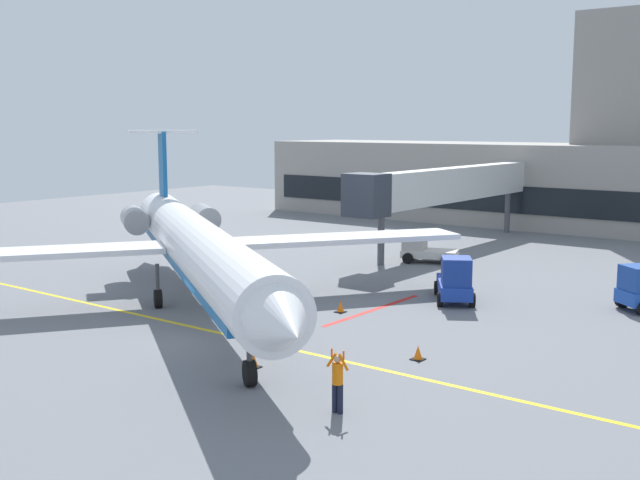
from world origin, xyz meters
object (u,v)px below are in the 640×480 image
at_px(regional_jet, 194,244).
at_px(marshaller, 338,381).
at_px(belt_loader, 455,281).
at_px(baggage_tug, 423,248).

xyz_separation_m(regional_jet, marshaller, (13.53, -6.83, -2.14)).
bearing_deg(belt_loader, regional_jet, -135.84).
height_order(baggage_tug, marshaller, marshaller).
bearing_deg(regional_jet, baggage_tug, 83.49).
height_order(baggage_tug, belt_loader, belt_loader).
xyz_separation_m(regional_jet, belt_loader, (9.20, 8.94, -2.11)).
distance_m(baggage_tug, belt_loader, 11.63).
relative_size(belt_loader, marshaller, 2.09).
height_order(belt_loader, marshaller, belt_loader).
bearing_deg(regional_jet, belt_loader, 44.16).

